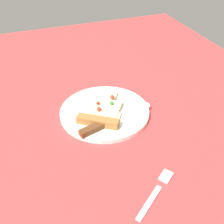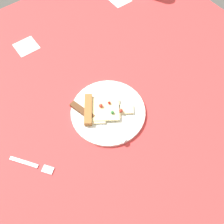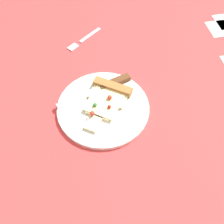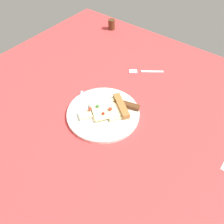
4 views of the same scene
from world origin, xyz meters
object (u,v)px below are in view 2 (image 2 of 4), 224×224
at_px(pizza_slice, 101,110).
at_px(knife, 92,118).
at_px(fork, 34,165).
at_px(plate, 108,112).

bearing_deg(pizza_slice, knife, -45.45).
height_order(pizza_slice, fork, pizza_slice).
relative_size(pizza_slice, knife, 0.79).
distance_m(plate, fork, 0.31).
bearing_deg(knife, fork, -10.39).
relative_size(plate, pizza_slice, 1.44).
distance_m(plate, pizza_slice, 0.03).
bearing_deg(fork, plate, 146.46).
height_order(plate, fork, plate).
xyz_separation_m(plate, pizza_slice, (0.02, -0.01, 0.01)).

